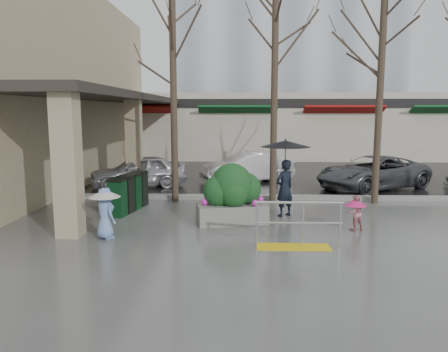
# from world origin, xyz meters

# --- Properties ---
(ground) EXTENTS (120.00, 120.00, 0.00)m
(ground) POSITION_xyz_m (0.00, 0.00, 0.00)
(ground) COLOR #51514F
(ground) RESTS_ON ground
(street_asphalt) EXTENTS (120.00, 36.00, 0.01)m
(street_asphalt) POSITION_xyz_m (0.00, 22.00, 0.01)
(street_asphalt) COLOR black
(street_asphalt) RESTS_ON ground
(curb) EXTENTS (120.00, 0.30, 0.15)m
(curb) POSITION_xyz_m (0.00, 4.00, 0.07)
(curb) COLOR gray
(curb) RESTS_ON ground
(near_building) EXTENTS (6.00, 18.00, 8.00)m
(near_building) POSITION_xyz_m (-9.00, 8.00, 4.00)
(near_building) COLOR tan
(near_building) RESTS_ON ground
(canopy_slab) EXTENTS (2.80, 18.00, 0.25)m
(canopy_slab) POSITION_xyz_m (-4.80, 8.00, 3.62)
(canopy_slab) COLOR #2D2823
(canopy_slab) RESTS_ON pillar_front
(pillar_front) EXTENTS (0.55, 0.55, 3.50)m
(pillar_front) POSITION_xyz_m (-3.90, -0.50, 1.75)
(pillar_front) COLOR tan
(pillar_front) RESTS_ON ground
(pillar_back) EXTENTS (0.55, 0.55, 3.50)m
(pillar_back) POSITION_xyz_m (-3.90, 6.00, 1.75)
(pillar_back) COLOR tan
(pillar_back) RESTS_ON ground
(storefront_row) EXTENTS (34.00, 6.74, 4.00)m
(storefront_row) POSITION_xyz_m (2.00, 17.97, 2.01)
(storefront_row) COLOR beige
(storefront_row) RESTS_ON ground
(office_tower) EXTENTS (18.00, 12.00, 25.00)m
(office_tower) POSITION_xyz_m (4.00, 30.00, 12.50)
(office_tower) COLOR #8C99A8
(office_tower) RESTS_ON ground
(handrail) EXTENTS (1.90, 0.50, 1.03)m
(handrail) POSITION_xyz_m (1.36, -1.20, 0.38)
(handrail) COLOR yellow
(handrail) RESTS_ON ground
(tree_west) EXTENTS (3.20, 3.20, 6.80)m
(tree_west) POSITION_xyz_m (-2.00, 3.60, 5.08)
(tree_west) COLOR #382B21
(tree_west) RESTS_ON ground
(tree_midwest) EXTENTS (3.20, 3.20, 7.00)m
(tree_midwest) POSITION_xyz_m (1.20, 3.60, 5.23)
(tree_midwest) COLOR #382B21
(tree_midwest) RESTS_ON ground
(tree_mideast) EXTENTS (3.20, 3.20, 6.50)m
(tree_mideast) POSITION_xyz_m (4.50, 3.60, 4.86)
(tree_mideast) COLOR #382B21
(tree_mideast) RESTS_ON ground
(woman) EXTENTS (1.40, 1.40, 2.19)m
(woman) POSITION_xyz_m (1.39, 1.68, 1.42)
(woman) COLOR black
(woman) RESTS_ON ground
(child_pink) EXTENTS (0.55, 0.55, 0.90)m
(child_pink) POSITION_xyz_m (3.00, 0.26, 0.53)
(child_pink) COLOR #CA7C85
(child_pink) RESTS_ON ground
(child_blue) EXTENTS (0.73, 0.73, 1.21)m
(child_blue) POSITION_xyz_m (-3.00, -0.67, 0.73)
(child_blue) COLOR #799BD7
(child_blue) RESTS_ON ground
(planter) EXTENTS (1.98, 1.27, 1.60)m
(planter) POSITION_xyz_m (-0.08, 0.92, 0.76)
(planter) COLOR slate
(planter) RESTS_ON ground
(news_boxes) EXTENTS (0.80, 2.00, 1.09)m
(news_boxes) POSITION_xyz_m (-3.17, 2.21, 0.54)
(news_boxes) COLOR #0D391B
(news_boxes) RESTS_ON ground
(car_a) EXTENTS (3.98, 2.64, 1.26)m
(car_a) POSITION_xyz_m (-3.85, 6.27, 0.63)
(car_a) COLOR #B3B2B7
(car_a) RESTS_ON ground
(car_b) EXTENTS (4.05, 2.65, 1.26)m
(car_b) POSITION_xyz_m (0.44, 7.60, 0.63)
(car_b) COLOR silver
(car_b) RESTS_ON ground
(car_c) EXTENTS (4.98, 4.05, 1.26)m
(car_c) POSITION_xyz_m (5.20, 6.20, 0.63)
(car_c) COLOR #515458
(car_c) RESTS_ON ground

